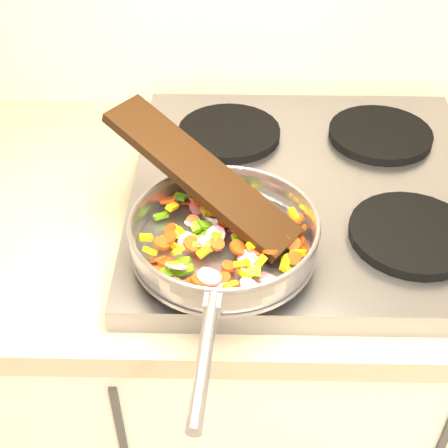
{
  "coord_description": "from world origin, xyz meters",
  "views": [
    {
      "loc": [
        -0.83,
        0.81,
        1.57
      ],
      "look_at": [
        -0.84,
        1.48,
        1.0
      ],
      "focal_mm": 50.0,
      "sensor_mm": 36.0,
      "label": 1
    }
  ],
  "objects": [
    {
      "name": "grate_fr",
      "position": [
        -0.56,
        1.52,
        0.95
      ],
      "size": [
        0.19,
        0.19,
        0.02
      ],
      "primitive_type": "cylinder",
      "color": "black",
      "rests_on": "cooktop"
    },
    {
      "name": "grate_br",
      "position": [
        -0.56,
        1.81,
        0.95
      ],
      "size": [
        0.19,
        0.19,
        0.02
      ],
      "primitive_type": "cylinder",
      "color": "black",
      "rests_on": "cooktop"
    },
    {
      "name": "cooktop",
      "position": [
        -0.7,
        1.67,
        0.92
      ],
      "size": [
        0.6,
        0.6,
        0.04
      ],
      "primitive_type": "cube",
      "color": "#939399",
      "rests_on": "counter_top"
    },
    {
      "name": "saute_pan",
      "position": [
        -0.84,
        1.47,
        0.99
      ],
      "size": [
        0.31,
        0.48,
        0.05
      ],
      "rotation": [
        0.0,
        0.0,
        -0.08
      ],
      "color": "#9E9EA5",
      "rests_on": "grate_fl"
    },
    {
      "name": "grate_bl",
      "position": [
        -0.84,
        1.81,
        0.95
      ],
      "size": [
        0.19,
        0.19,
        0.02
      ],
      "primitive_type": "cylinder",
      "color": "black",
      "rests_on": "cooktop"
    },
    {
      "name": "vegetable_heap",
      "position": [
        -0.84,
        1.48,
        0.98
      ],
      "size": [
        0.25,
        0.24,
        0.05
      ],
      "color": "red",
      "rests_on": "saute_pan"
    },
    {
      "name": "grate_fl",
      "position": [
        -0.84,
        1.52,
        0.95
      ],
      "size": [
        0.19,
        0.19,
        0.02
      ],
      "primitive_type": "cylinder",
      "color": "black",
      "rests_on": "cooktop"
    },
    {
      "name": "wooden_spatula",
      "position": [
        -0.88,
        1.55,
        1.04
      ],
      "size": [
        0.3,
        0.25,
        0.13
      ],
      "primitive_type": "cube",
      "rotation": [
        0.0,
        -0.35,
        2.51
      ],
      "color": "black",
      "rests_on": "saute_pan"
    }
  ]
}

